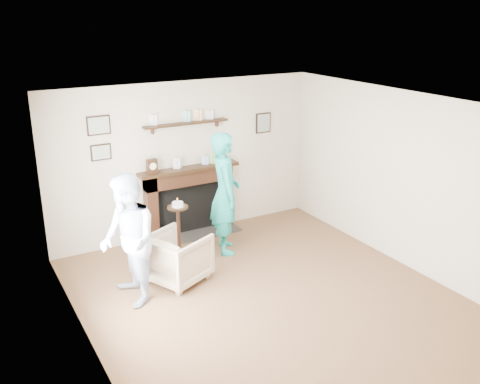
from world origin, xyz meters
name	(u,v)px	position (x,y,z in m)	size (l,w,h in m)	color
ground	(268,298)	(0.00, 0.00, 0.00)	(5.00, 5.00, 0.00)	brown
room_shell	(241,164)	(0.00, 0.69, 1.62)	(4.54, 5.02, 2.52)	beige
armchair	(178,280)	(-0.82, 1.01, 0.00)	(0.73, 0.75, 0.69)	#C6B193
man	(133,301)	(-1.55, 0.79, 0.00)	(0.82, 0.64, 1.69)	silver
woman	(225,250)	(0.20, 1.54, 0.00)	(0.68, 0.45, 1.86)	#20B6A0
pedestal_table	(178,222)	(-0.54, 1.59, 0.60)	(0.30, 0.30, 0.97)	black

